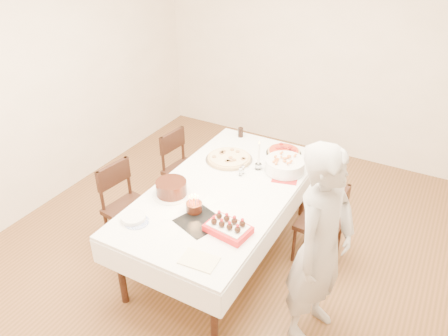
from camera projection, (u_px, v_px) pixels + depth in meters
The scene contains 22 objects.
floor at pixel (230, 256), 4.20m from camera, with size 5.00×5.00×0.00m, color brown.
wall_back at pixel (327, 51), 5.37m from camera, with size 4.50×0.04×2.70m, color #F8E5D0.
wall_left at pixel (36, 83), 4.43m from camera, with size 0.04×5.00×2.70m, color #F8E5D0.
dining_table at pixel (224, 222), 4.06m from camera, with size 1.14×2.14×0.75m, color white.
chair_right_savory at pixel (319, 223), 3.99m from camera, with size 0.41×0.41×0.81m, color #321810, non-canonical shape.
chair_left_savory at pixel (186, 171), 4.73m from camera, with size 0.44×0.44×0.85m, color #321810, non-canonical shape.
chair_left_dessert at pixel (131, 210), 4.11m from camera, with size 0.45×0.45×0.88m, color #321810, non-canonical shape.
person at pixel (321, 248), 3.08m from camera, with size 0.60×0.39×1.64m, color #B2ADA7.
pizza_white at pixel (229, 158), 4.27m from camera, with size 0.46×0.46×0.04m, color beige.
pizza_pepperoni at pixel (284, 152), 4.38m from camera, with size 0.35×0.35×0.04m, color red.
red_placemat at pixel (285, 177), 4.02m from camera, with size 0.23×0.23×0.01m, color #B21E1E.
pasta_bowl at pixel (285, 165), 4.07m from camera, with size 0.37×0.37×0.12m, color white.
taper_candle at pixel (259, 155), 4.07m from camera, with size 0.06×0.06×0.30m, color white.
shaker_pair at pixel (241, 171), 4.02m from camera, with size 0.08×0.08×0.09m, color white, non-canonical shape.
cola_glass at pixel (241, 132), 4.69m from camera, with size 0.06×0.06×0.10m, color black.
layer_cake at pixel (171, 188), 3.74m from camera, with size 0.34×0.34×0.13m, color black.
cake_board at pixel (200, 222), 3.45m from camera, with size 0.32×0.32×0.01m, color black.
birthday_cake at pixel (194, 204), 3.52m from camera, with size 0.13×0.13×0.14m, color #3E1D11.
strawberry_box at pixel (228, 228), 3.32m from camera, with size 0.34×0.22×0.08m, color red, non-canonical shape.
box_lid at pixel (199, 261), 3.08m from camera, with size 0.26×0.18×0.02m, color beige.
plate_stack at pixel (133, 218), 3.46m from camera, with size 0.19×0.19×0.04m, color white.
china_plate at pixel (137, 222), 3.45m from camera, with size 0.20×0.20×0.01m, color white.
Camera 1 is at (1.48, -2.78, 2.91)m, focal length 35.00 mm.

